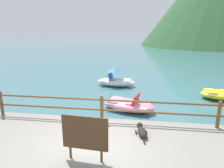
% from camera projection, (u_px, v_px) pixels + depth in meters
% --- Properties ---
extents(ground_plane, '(200.00, 200.00, 0.00)m').
position_uv_depth(ground_plane, '(135.00, 49.00, 44.21)').
color(ground_plane, '#3D6B75').
extents(dock_railing, '(23.92, 0.12, 0.95)m').
position_uv_depth(dock_railing, '(102.00, 106.00, 7.12)').
color(dock_railing, brown).
rests_on(dock_railing, promenade_dock).
extents(sign_board, '(1.18, 0.14, 1.19)m').
position_uv_depth(sign_board, '(85.00, 134.00, 4.85)').
color(sign_board, silver).
rests_on(sign_board, promenade_dock).
extents(dog_resting, '(0.44, 1.08, 0.26)m').
position_uv_depth(dog_resting, '(142.00, 131.00, 6.24)').
color(dog_resting, black).
rests_on(dog_resting, promenade_dock).
extents(pedal_boat_0, '(2.69, 1.40, 1.24)m').
position_uv_depth(pedal_boat_0, '(116.00, 80.00, 13.44)').
color(pedal_boat_0, white).
rests_on(pedal_boat_0, ground).
extents(pedal_boat_3, '(2.67, 1.83, 0.85)m').
position_uv_depth(pedal_boat_3, '(128.00, 105.00, 9.24)').
color(pedal_boat_3, pink).
rests_on(pedal_boat_3, ground).
extents(pedal_boat_4, '(2.35, 1.47, 0.84)m').
position_uv_depth(pedal_boat_4, '(223.00, 94.00, 10.78)').
color(pedal_boat_4, yellow).
rests_on(pedal_boat_4, ground).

